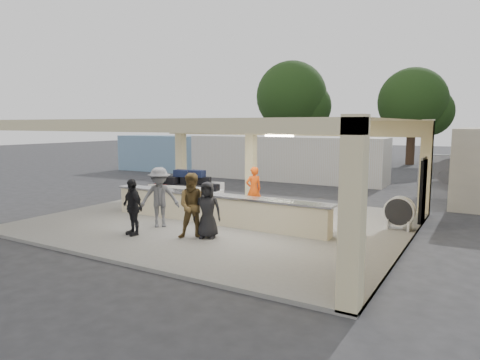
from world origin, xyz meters
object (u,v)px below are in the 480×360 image
Objects in this scene: passenger_b at (132,207)px; container_white at (284,158)px; passenger_c at (160,197)px; passenger_d at (207,210)px; luggage_cart at (186,187)px; container_blue at (182,154)px; baggage_handler at (254,189)px; passenger_a at (194,206)px; car_dark at (478,171)px; baggage_counter at (214,209)px; drum_fan at (400,212)px.

container_white is (-1.75, 14.59, 0.37)m from passenger_b.
passenger_d is (2.08, -0.33, -0.14)m from passenger_c.
passenger_b reaches higher than luggage_cart.
container_blue is at bearing 120.16° from luggage_cart.
container_blue is at bearing -94.52° from baggage_handler.
passenger_a is 18.48m from container_blue.
passenger_d is at bearing 175.07° from car_dark.
passenger_b reaches higher than passenger_d.
container_blue is (-11.09, 12.45, 0.69)m from baggage_counter.
passenger_c is (1.26, -3.03, 0.16)m from luggage_cart.
container_blue reaches higher than passenger_d.
passenger_c is at bearing 14.85° from baggage_handler.
baggage_counter is 4.87× the size of passenger_b.
drum_fan is at bearing 51.49° from passenger_b.
drum_fan is at bearing -172.06° from car_dark.
luggage_cart is 10.41m from container_white.
passenger_c is at bearing 148.73° from passenger_d.
car_dark is at bearing 45.53° from luggage_cart.
passenger_b is 0.35× the size of car_dark.
baggage_counter is 2.31m from baggage_handler.
baggage_counter is at bearing 79.65° from passenger_b.
passenger_b is 19.71m from car_dark.
passenger_c is at bearing -133.10° from baggage_counter.
passenger_a reaches higher than car_dark.
passenger_c is at bearing -57.34° from container_blue.
passenger_b is at bearing -134.65° from passenger_c.
baggage_handler is (-5.22, 0.01, 0.30)m from drum_fan.
drum_fan is at bearing 6.54° from passenger_a.
baggage_counter is 7.87× the size of drum_fan.
car_dark reaches higher than luggage_cart.
baggage_handler is at bearing 24.32° from passenger_c.
container_white reaches higher than passenger_b.
baggage_counter is at bearing 170.37° from car_dark.
container_white is at bearing 103.91° from baggage_counter.
passenger_d is at bearing -137.56° from drum_fan.
drum_fan is 13.16m from car_dark.
drum_fan is 13.02m from container_white.
passenger_c is at bearing -149.68° from drum_fan.
drum_fan is 5.22m from baggage_handler.
luggage_cart is at bearing 145.08° from baggage_counter.
car_dark is at bearing 19.63° from passenger_c.
baggage_handler is 3.86m from passenger_c.
container_blue is (-11.96, 14.08, 0.35)m from passenger_d.
passenger_b is (-1.25, -2.48, 0.35)m from baggage_counter.
car_dark is at bearing 80.66° from passenger_b.
drum_fan is at bearing -4.88° from luggage_cart.
container_blue is at bearing 139.79° from passenger_b.
container_white reaches higher than passenger_c.
passenger_a is at bearing 174.48° from car_dark.
passenger_d is at bearing -62.06° from baggage_counter.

